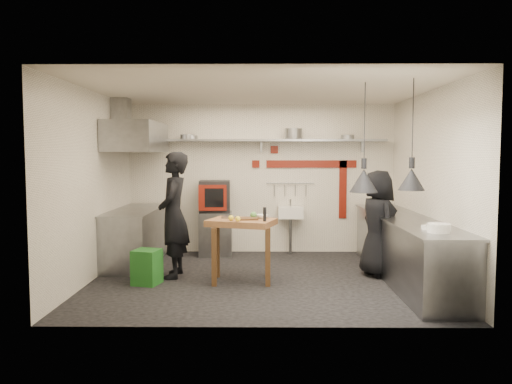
{
  "coord_description": "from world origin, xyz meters",
  "views": [
    {
      "loc": [
        -0.01,
        -7.35,
        1.86
      ],
      "look_at": [
        -0.08,
        0.3,
        1.28
      ],
      "focal_mm": 35.0,
      "sensor_mm": 36.0,
      "label": 1
    }
  ],
  "objects_px": {
    "combi_oven": "(215,196)",
    "chef_right": "(378,223)",
    "oven_stand": "(215,234)",
    "green_bin": "(147,267)",
    "prep_table": "(242,250)",
    "chef_left": "(174,215)"
  },
  "relations": [
    {
      "from": "chef_left",
      "to": "chef_right",
      "type": "height_order",
      "value": "chef_left"
    },
    {
      "from": "green_bin",
      "to": "chef_right",
      "type": "bearing_deg",
      "value": 8.98
    },
    {
      "from": "oven_stand",
      "to": "green_bin",
      "type": "relative_size",
      "value": 1.6
    },
    {
      "from": "oven_stand",
      "to": "chef_right",
      "type": "bearing_deg",
      "value": -34.54
    },
    {
      "from": "green_bin",
      "to": "prep_table",
      "type": "relative_size",
      "value": 0.54
    },
    {
      "from": "combi_oven",
      "to": "chef_right",
      "type": "height_order",
      "value": "chef_right"
    },
    {
      "from": "oven_stand",
      "to": "green_bin",
      "type": "distance_m",
      "value": 2.25
    },
    {
      "from": "green_bin",
      "to": "chef_left",
      "type": "height_order",
      "value": "chef_left"
    },
    {
      "from": "combi_oven",
      "to": "chef_left",
      "type": "xyz_separation_m",
      "value": [
        -0.47,
        -1.67,
        -0.14
      ]
    },
    {
      "from": "combi_oven",
      "to": "green_bin",
      "type": "distance_m",
      "value": 2.4
    },
    {
      "from": "oven_stand",
      "to": "green_bin",
      "type": "bearing_deg",
      "value": -114.76
    },
    {
      "from": "chef_right",
      "to": "chef_left",
      "type": "bearing_deg",
      "value": 75.96
    },
    {
      "from": "prep_table",
      "to": "green_bin",
      "type": "bearing_deg",
      "value": -155.32
    },
    {
      "from": "oven_stand",
      "to": "chef_right",
      "type": "distance_m",
      "value": 3.08
    },
    {
      "from": "combi_oven",
      "to": "prep_table",
      "type": "height_order",
      "value": "combi_oven"
    },
    {
      "from": "oven_stand",
      "to": "prep_table",
      "type": "bearing_deg",
      "value": -77.81
    },
    {
      "from": "green_bin",
      "to": "prep_table",
      "type": "bearing_deg",
      "value": 6.78
    },
    {
      "from": "prep_table",
      "to": "chef_right",
      "type": "distance_m",
      "value": 2.13
    },
    {
      "from": "combi_oven",
      "to": "chef_left",
      "type": "bearing_deg",
      "value": -109.6
    },
    {
      "from": "oven_stand",
      "to": "combi_oven",
      "type": "bearing_deg",
      "value": 122.45
    },
    {
      "from": "combi_oven",
      "to": "green_bin",
      "type": "bearing_deg",
      "value": -114.37
    },
    {
      "from": "prep_table",
      "to": "chef_right",
      "type": "bearing_deg",
      "value": 28.31
    }
  ]
}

